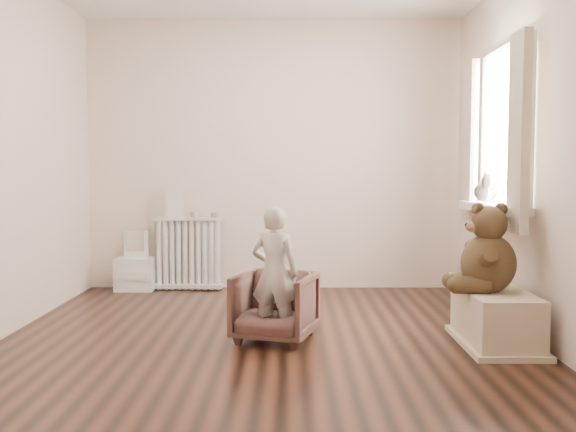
{
  "coord_description": "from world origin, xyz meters",
  "views": [
    {
      "loc": [
        0.17,
        -4.45,
        1.14
      ],
      "look_at": [
        0.15,
        0.45,
        0.8
      ],
      "focal_mm": 40.0,
      "sensor_mm": 36.0,
      "label": 1
    }
  ],
  "objects_px": {
    "toy_vanity": "(135,262)",
    "teddy_bear": "(489,244)",
    "plush_cat": "(485,190)",
    "child": "(275,273)",
    "toy_bench": "(496,315)",
    "radiator": "(188,249)",
    "armchair": "(275,307)"
  },
  "relations": [
    {
      "from": "armchair",
      "to": "toy_bench",
      "type": "relative_size",
      "value": 0.67
    },
    {
      "from": "radiator",
      "to": "child",
      "type": "xyz_separation_m",
      "value": [
        0.88,
        -1.92,
        0.08
      ]
    },
    {
      "from": "child",
      "to": "radiator",
      "type": "bearing_deg",
      "value": -47.9
    },
    {
      "from": "armchair",
      "to": "plush_cat",
      "type": "height_order",
      "value": "plush_cat"
    },
    {
      "from": "radiator",
      "to": "armchair",
      "type": "height_order",
      "value": "radiator"
    },
    {
      "from": "child",
      "to": "teddy_bear",
      "type": "distance_m",
      "value": 1.41
    },
    {
      "from": "toy_vanity",
      "to": "armchair",
      "type": "xyz_separation_m",
      "value": [
        1.39,
        -1.84,
        -0.04
      ]
    },
    {
      "from": "toy_vanity",
      "to": "armchair",
      "type": "relative_size",
      "value": 1.12
    },
    {
      "from": "teddy_bear",
      "to": "plush_cat",
      "type": "distance_m",
      "value": 0.84
    },
    {
      "from": "child",
      "to": "toy_bench",
      "type": "height_order",
      "value": "child"
    },
    {
      "from": "child",
      "to": "armchair",
      "type": "bearing_deg",
      "value": -72.6
    },
    {
      "from": "toy_vanity",
      "to": "teddy_bear",
      "type": "height_order",
      "value": "teddy_bear"
    },
    {
      "from": "radiator",
      "to": "armchair",
      "type": "bearing_deg",
      "value": -64.72
    },
    {
      "from": "child",
      "to": "plush_cat",
      "type": "height_order",
      "value": "plush_cat"
    },
    {
      "from": "armchair",
      "to": "toy_vanity",
      "type": "bearing_deg",
      "value": 144.49
    },
    {
      "from": "armchair",
      "to": "teddy_bear",
      "type": "distance_m",
      "value": 1.47
    },
    {
      "from": "toy_vanity",
      "to": "toy_bench",
      "type": "distance_m",
      "value": 3.44
    },
    {
      "from": "teddy_bear",
      "to": "child",
      "type": "bearing_deg",
      "value": -179.29
    },
    {
      "from": "toy_vanity",
      "to": "teddy_bear",
      "type": "relative_size",
      "value": 1.0
    },
    {
      "from": "teddy_bear",
      "to": "radiator",
      "type": "bearing_deg",
      "value": 142.19
    },
    {
      "from": "plush_cat",
      "to": "child",
      "type": "bearing_deg",
      "value": -158.21
    },
    {
      "from": "radiator",
      "to": "toy_vanity",
      "type": "xyz_separation_m",
      "value": [
        -0.51,
        -0.03,
        -0.11
      ]
    },
    {
      "from": "radiator",
      "to": "plush_cat",
      "type": "height_order",
      "value": "plush_cat"
    },
    {
      "from": "radiator",
      "to": "child",
      "type": "relative_size",
      "value": 0.78
    },
    {
      "from": "toy_bench",
      "to": "teddy_bear",
      "type": "xyz_separation_m",
      "value": [
        -0.06,
        -0.0,
        0.47
      ]
    },
    {
      "from": "child",
      "to": "teddy_bear",
      "type": "xyz_separation_m",
      "value": [
        1.4,
        -0.06,
        0.2
      ]
    },
    {
      "from": "toy_bench",
      "to": "plush_cat",
      "type": "xyz_separation_m",
      "value": [
        0.14,
        0.75,
        0.8
      ]
    },
    {
      "from": "child",
      "to": "plush_cat",
      "type": "xyz_separation_m",
      "value": [
        1.6,
        0.69,
        0.53
      ]
    },
    {
      "from": "armchair",
      "to": "toy_bench",
      "type": "height_order",
      "value": "armchair"
    },
    {
      "from": "toy_bench",
      "to": "plush_cat",
      "type": "distance_m",
      "value": 1.1
    },
    {
      "from": "toy_vanity",
      "to": "toy_bench",
      "type": "xyz_separation_m",
      "value": [
        2.84,
        -1.94,
        -0.08
      ]
    },
    {
      "from": "child",
      "to": "teddy_bear",
      "type": "bearing_deg",
      "value": -164.97
    }
  ]
}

